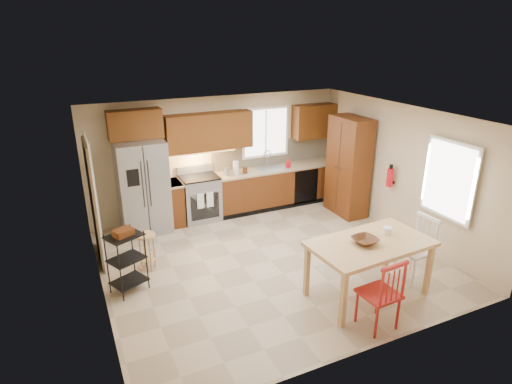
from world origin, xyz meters
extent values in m
plane|color=tan|center=(0.00, 0.00, 0.00)|extent=(5.50, 5.50, 0.00)
cube|color=silver|center=(0.00, 0.00, 2.50)|extent=(5.50, 5.00, 0.02)
cube|color=#CCB793|center=(0.00, 2.50, 1.25)|extent=(5.50, 0.02, 2.50)
cube|color=#CCB793|center=(0.00, -2.50, 1.25)|extent=(5.50, 0.02, 2.50)
cube|color=#CCB793|center=(-2.75, 0.00, 1.25)|extent=(0.02, 5.00, 2.50)
cube|color=#CCB793|center=(2.75, 0.00, 1.25)|extent=(0.02, 5.00, 2.50)
cube|color=gray|center=(-1.70, 2.12, 0.91)|extent=(0.92, 0.75, 1.82)
cube|color=gray|center=(-0.55, 2.19, 0.46)|extent=(0.76, 0.63, 0.92)
cube|color=#582E10|center=(-1.10, 2.20, 0.45)|extent=(0.30, 0.60, 0.90)
cube|color=#582E10|center=(1.29, 2.20, 0.45)|extent=(2.92, 0.60, 0.90)
cube|color=black|center=(1.85, 1.91, 0.45)|extent=(0.60, 0.02, 0.78)
cube|color=beige|center=(1.29, 2.48, 1.18)|extent=(2.92, 0.03, 0.55)
cube|color=#5E330F|center=(-1.70, 2.33, 2.10)|extent=(1.00, 0.35, 0.55)
cube|color=#5E330F|center=(-0.25, 2.33, 1.83)|extent=(1.80, 0.35, 0.75)
cube|color=#5E330F|center=(2.25, 2.33, 1.83)|extent=(1.00, 0.35, 0.75)
cube|color=white|center=(1.10, 2.48, 1.65)|extent=(1.12, 0.04, 1.12)
cube|color=gray|center=(1.10, 2.20, 0.86)|extent=(0.62, 0.46, 0.16)
cube|color=#FFBF66|center=(-0.55, 2.30, 1.43)|extent=(1.60, 0.30, 0.01)
imported|color=red|center=(1.48, 2.10, 1.00)|extent=(0.09, 0.09, 0.19)
cylinder|color=white|center=(0.25, 2.15, 1.04)|extent=(0.12, 0.12, 0.28)
cylinder|color=gray|center=(0.05, 2.15, 0.99)|extent=(0.11, 0.11, 0.18)
cylinder|color=#4A2613|center=(0.45, 2.12, 0.97)|extent=(0.10, 0.10, 0.14)
cube|color=#582E10|center=(2.43, 1.20, 1.05)|extent=(0.50, 0.95, 2.10)
cylinder|color=red|center=(2.63, 0.15, 1.10)|extent=(0.12, 0.12, 0.36)
cube|color=white|center=(2.68, -1.15, 1.45)|extent=(0.04, 1.02, 1.32)
cube|color=#8C7A59|center=(-2.67, 1.30, 1.05)|extent=(0.04, 0.95, 2.10)
imported|color=#4A2613|center=(0.74, -1.51, 0.88)|extent=(0.38, 0.38, 0.09)
cylinder|color=white|center=(1.24, -1.39, 0.91)|extent=(0.16, 0.16, 0.17)
camera|label=1|loc=(-2.98, -5.81, 3.75)|focal=30.00mm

